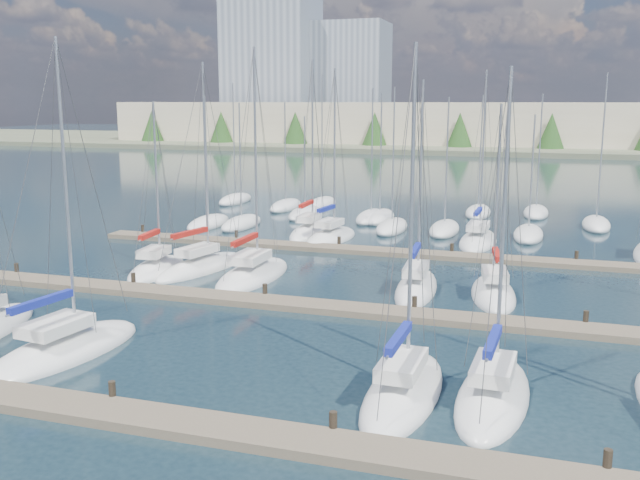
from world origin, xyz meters
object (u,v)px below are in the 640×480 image
(sailboat_o, at_px, (331,237))
(sailboat_n, at_px, (310,231))
(sailboat_j, at_px, (253,275))
(sailboat_i, at_px, (202,267))
(sailboat_c, at_px, (65,350))
(sailboat_h, at_px, (157,269))
(sailboat_k, at_px, (416,288))
(sailboat_l, at_px, (493,294))
(sailboat_d, at_px, (403,392))
(sailboat_p, at_px, (478,241))
(sailboat_e, at_px, (493,396))

(sailboat_o, bearing_deg, sailboat_n, 147.13)
(sailboat_j, bearing_deg, sailboat_i, 167.54)
(sailboat_c, bearing_deg, sailboat_h, 113.06)
(sailboat_j, height_order, sailboat_h, sailboat_j)
(sailboat_k, bearing_deg, sailboat_l, -2.12)
(sailboat_d, relative_size, sailboat_i, 0.97)
(sailboat_k, height_order, sailboat_i, sailboat_i)
(sailboat_h, bearing_deg, sailboat_c, -80.52)
(sailboat_i, bearing_deg, sailboat_k, 8.30)
(sailboat_l, bearing_deg, sailboat_j, 171.62)
(sailboat_c, relative_size, sailboat_p, 1.02)
(sailboat_d, bearing_deg, sailboat_n, 115.72)
(sailboat_j, xyz_separation_m, sailboat_n, (-1.33, 14.67, 0.02))
(sailboat_l, height_order, sailboat_d, sailboat_d)
(sailboat_o, distance_m, sailboat_p, 10.96)
(sailboat_c, xyz_separation_m, sailboat_n, (1.03, 29.06, 0.02))
(sailboat_j, xyz_separation_m, sailboat_h, (-6.18, -0.53, 0.00))
(sailboat_o, height_order, sailboat_n, sailboat_n)
(sailboat_j, xyz_separation_m, sailboat_e, (15.02, -13.80, 0.01))
(sailboat_p, height_order, sailboat_d, sailboat_p)
(sailboat_o, relative_size, sailboat_p, 1.01)
(sailboat_k, bearing_deg, sailboat_n, 123.56)
(sailboat_j, height_order, sailboat_o, sailboat_j)
(sailboat_l, bearing_deg, sailboat_o, 126.99)
(sailboat_c, height_order, sailboat_d, sailboat_c)
(sailboat_d, bearing_deg, sailboat_l, 83.24)
(sailboat_n, bearing_deg, sailboat_o, -41.35)
(sailboat_p, bearing_deg, sailboat_h, -138.16)
(sailboat_l, bearing_deg, sailboat_d, -106.72)
(sailboat_k, xyz_separation_m, sailboat_i, (-13.63, 0.87, 0.00))
(sailboat_d, bearing_deg, sailboat_e, 12.38)
(sailboat_c, relative_size, sailboat_i, 1.01)
(sailboat_e, bearing_deg, sailboat_l, 96.72)
(sailboat_p, relative_size, sailboat_n, 0.94)
(sailboat_e, bearing_deg, sailboat_i, 144.52)
(sailboat_c, bearing_deg, sailboat_n, 95.63)
(sailboat_j, distance_m, sailboat_p, 18.91)
(sailboat_j, height_order, sailboat_n, sailboat_n)
(sailboat_p, xyz_separation_m, sailboat_e, (3.27, -28.62, 0.00))
(sailboat_j, height_order, sailboat_l, sailboat_j)
(sailboat_o, relative_size, sailboat_i, 1.01)
(sailboat_n, bearing_deg, sailboat_e, -61.63)
(sailboat_h, bearing_deg, sailboat_i, 24.57)
(sailboat_n, bearing_deg, sailboat_l, -45.10)
(sailboat_o, relative_size, sailboat_e, 1.10)
(sailboat_d, relative_size, sailboat_n, 0.92)
(sailboat_h, distance_m, sailboat_d, 22.83)
(sailboat_i, bearing_deg, sailboat_l, 9.50)
(sailboat_j, distance_m, sailboat_n, 14.73)
(sailboat_c, distance_m, sailboat_p, 32.44)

